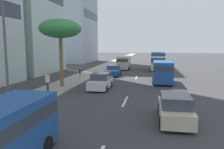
# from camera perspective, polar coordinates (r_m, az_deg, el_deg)

# --- Properties ---
(ground_plane) EXTENTS (198.00, 198.00, 0.00)m
(ground_plane) POSITION_cam_1_polar(r_m,az_deg,el_deg) (34.66, 6.91, 0.30)
(ground_plane) COLOR #38383A
(sidewalk_right) EXTENTS (162.00, 3.23, 0.15)m
(sidewalk_right) POSITION_cam_1_polar(r_m,az_deg,el_deg) (35.86, -5.10, 0.69)
(sidewalk_right) COLOR #9E9B93
(sidewalk_right) RESTS_ON ground_plane
(lane_stripe_mid) EXTENTS (3.20, 0.16, 0.01)m
(lane_stripe_mid) POSITION_cam_1_polar(r_m,az_deg,el_deg) (17.32, 3.44, -6.96)
(lane_stripe_mid) COLOR silver
(lane_stripe_mid) RESTS_ON ground_plane
(lane_stripe_far) EXTENTS (3.20, 0.16, 0.01)m
(lane_stripe_far) POSITION_cam_1_polar(r_m,az_deg,el_deg) (30.38, 6.43, -0.70)
(lane_stripe_far) COLOR silver
(lane_stripe_far) RESTS_ON ground_plane
(car_lead) EXTENTS (4.10, 1.82, 1.55)m
(car_lead) POSITION_cam_1_polar(r_m,az_deg,el_deg) (31.71, 0.38, 1.02)
(car_lead) COLOR #1E478C
(car_lead) RESTS_ON ground_plane
(car_second) EXTENTS (4.22, 1.86, 1.61)m
(car_second) POSITION_cam_1_polar(r_m,az_deg,el_deg) (22.07, -2.95, -1.79)
(car_second) COLOR silver
(car_second) RESTS_ON ground_plane
(minibus_third) EXTENTS (6.64, 2.42, 3.11)m
(minibus_third) POSITION_cam_1_polar(r_m,az_deg,el_deg) (39.60, 11.80, 3.57)
(minibus_third) COLOR silver
(minibus_third) RESTS_ON ground_plane
(van_fourth) EXTENTS (4.85, 2.23, 2.54)m
(van_fourth) POSITION_cam_1_polar(r_m,az_deg,el_deg) (25.92, 13.01, 0.95)
(van_fourth) COLOR #1E478C
(van_fourth) RESTS_ON ground_plane
(van_fifth) EXTENTS (5.05, 2.16, 2.40)m
(van_fifth) POSITION_cam_1_polar(r_m,az_deg,el_deg) (40.24, 3.11, 3.31)
(van_fifth) COLOR beige
(van_fifth) RESTS_ON ground_plane
(car_seventh) EXTENTS (4.30, 1.81, 1.59)m
(car_seventh) POSITION_cam_1_polar(r_m,az_deg,el_deg) (13.24, 16.06, -8.48)
(car_seventh) COLOR beige
(car_seventh) RESTS_ON ground_plane
(pedestrian_mid_block) EXTENTS (0.36, 0.28, 1.54)m
(pedestrian_mid_block) POSITION_cam_1_polar(r_m,az_deg,el_deg) (27.04, -8.39, 0.35)
(pedestrian_mid_block) COLOR gold
(pedestrian_mid_block) RESTS_ON sidewalk_right
(pedestrian_by_tree) EXTENTS (0.30, 0.36, 1.82)m
(pedestrian_by_tree) POSITION_cam_1_polar(r_m,az_deg,el_deg) (20.60, -16.47, -1.63)
(pedestrian_by_tree) COLOR #333338
(pedestrian_by_tree) RESTS_ON sidewalk_right
(palm_tree) EXTENTS (4.22, 4.22, 6.83)m
(palm_tree) POSITION_cam_1_polar(r_m,az_deg,el_deg) (22.92, -13.32, 11.41)
(palm_tree) COLOR brown
(palm_tree) RESTS_ON sidewalk_right
(street_lamp) EXTENTS (0.24, 0.97, 7.36)m
(street_lamp) POSITION_cam_1_polar(r_m,az_deg,el_deg) (13.89, -25.80, 8.05)
(street_lamp) COLOR #4C4C51
(street_lamp) RESTS_ON sidewalk_right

